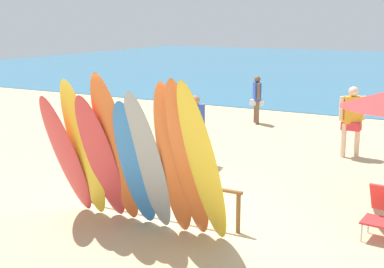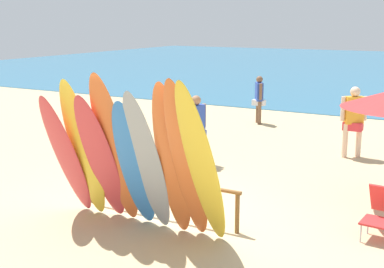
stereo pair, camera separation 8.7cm
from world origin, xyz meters
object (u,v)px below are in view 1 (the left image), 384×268
object	(u,v)px
surfboard_yellow_8	(203,166)
beachgoer_photographing	(175,110)
surfboard_rack	(159,186)
beachgoer_midbeach	(195,125)
surfboard_red_0	(67,156)
surfboard_orange_3	(116,151)
beachgoer_strolling	(352,117)
beach_chair_red	(384,210)
surfboard_blue_4	(135,165)
surfboard_red_2	(101,159)
surfboard_orange_6	(174,162)
surfboard_yellow_1	(84,150)
surfboard_orange_7	(188,163)
surfboard_grey_5	(149,163)
beachgoer_by_water	(257,96)

from	to	relation	value
surfboard_yellow_8	beachgoer_photographing	distance (m)	6.78
surfboard_rack	beachgoer_midbeach	distance (m)	3.28
surfboard_red_0	surfboard_orange_3	world-z (taller)	surfboard_orange_3
beachgoer_strolling	beach_chair_red	world-z (taller)	beachgoer_strolling
surfboard_blue_4	beach_chair_red	distance (m)	3.84
surfboard_red_2	surfboard_orange_6	xyz separation A→B (m)	(1.32, 0.01, 0.13)
surfboard_orange_6	beachgoer_photographing	bearing A→B (deg)	115.12
beachgoer_photographing	beachgoer_strolling	size ratio (longest dim) A/B	0.89
surfboard_red_0	beachgoer_midbeach	xyz separation A→B (m)	(0.31, 3.89, -0.15)
surfboard_yellow_1	surfboard_red_2	distance (m)	0.37
surfboard_orange_7	beachgoer_midbeach	bearing A→B (deg)	114.24
surfboard_grey_5	surfboard_orange_6	world-z (taller)	surfboard_orange_6
surfboard_orange_3	beachgoer_midbeach	xyz separation A→B (m)	(-0.65, 3.85, -0.35)
surfboard_yellow_1	surfboard_orange_3	distance (m)	0.66
surfboard_rack	beach_chair_red	bearing A→B (deg)	15.33
surfboard_grey_5	surfboard_orange_7	world-z (taller)	surfboard_orange_7
surfboard_red_2	surfboard_yellow_1	bearing A→B (deg)	177.62
surfboard_yellow_1	beach_chair_red	size ratio (longest dim) A/B	3.14
surfboard_orange_7	beachgoer_photographing	size ratio (longest dim) A/B	1.78
surfboard_orange_7	beachgoer_photographing	world-z (taller)	surfboard_orange_7
surfboard_orange_6	beachgoer_photographing	xyz separation A→B (m)	(-3.19, 5.52, -0.35)
surfboard_grey_5	beachgoer_strolling	xyz separation A→B (m)	(1.73, 6.23, -0.17)
surfboard_orange_3	surfboard_yellow_8	bearing A→B (deg)	-7.05
beachgoer_midbeach	surfboard_orange_7	bearing A→B (deg)	-136.27
surfboard_yellow_1	surfboard_yellow_8	bearing A→B (deg)	-4.75
beachgoer_photographing	beachgoer_midbeach	distance (m)	2.27
surfboard_grey_5	beachgoer_by_water	world-z (taller)	surfboard_grey_5
surfboard_red_0	beachgoer_midbeach	bearing A→B (deg)	86.86
surfboard_grey_5	beachgoer_strolling	distance (m)	6.47
surfboard_orange_3	surfboard_yellow_8	size ratio (longest dim) A/B	0.99
surfboard_orange_7	beachgoer_strolling	xyz separation A→B (m)	(1.03, 6.27, -0.28)
beachgoer_strolling	surfboard_yellow_1	bearing A→B (deg)	29.27
surfboard_orange_7	beachgoer_by_water	size ratio (longest dim) A/B	1.78
surfboard_yellow_8	beachgoer_strolling	xyz separation A→B (m)	(0.76, 6.33, -0.28)
beachgoer_strolling	beach_chair_red	bearing A→B (deg)	72.24
beachgoer_strolling	beachgoer_midbeach	distance (m)	3.81
surfboard_red_0	surfboard_yellow_8	size ratio (longest dim) A/B	0.85
surfboard_yellow_8	beachgoer_by_water	xyz separation A→B (m)	(-2.74, 9.13, -0.39)
beachgoer_by_water	beachgoer_photographing	bearing A→B (deg)	131.09
surfboard_orange_6	beachgoer_midbeach	bearing A→B (deg)	108.70
surfboard_orange_7	beach_chair_red	world-z (taller)	surfboard_orange_7
surfboard_rack	surfboard_yellow_1	distance (m)	1.37
surfboard_yellow_1	surfboard_orange_7	bearing A→B (deg)	-3.43
surfboard_rack	beachgoer_by_water	size ratio (longest dim) A/B	1.96
surfboard_orange_7	beachgoer_midbeach	world-z (taller)	surfboard_orange_7
beach_chair_red	beachgoer_midbeach	bearing A→B (deg)	159.04
surfboard_yellow_8	beachgoer_by_water	size ratio (longest dim) A/B	1.79
surfboard_grey_5	surfboard_orange_7	xyz separation A→B (m)	(0.70, -0.04, 0.11)
surfboard_yellow_8	beachgoer_midbeach	world-z (taller)	surfboard_yellow_8
surfboard_blue_4	surfboard_orange_7	bearing A→B (deg)	-9.89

